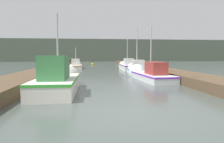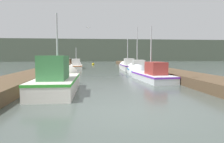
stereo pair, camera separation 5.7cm
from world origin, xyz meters
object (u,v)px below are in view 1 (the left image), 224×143
(fishing_boat_2, at_px, (136,70))
(mooring_piling_3, at_px, (60,67))
(channel_buoy, at_px, (93,64))
(mooring_piling_2, at_px, (67,65))
(fishing_boat_1, at_px, (148,74))
(mooring_piling_1, at_px, (70,63))
(seagull_1, at_px, (88,27))
(fishing_boat_0, at_px, (59,80))
(fishing_boat_4, at_px, (76,65))
(mooring_piling_0, at_px, (138,66))
(fishing_boat_3, at_px, (127,66))

(fishing_boat_2, bearing_deg, mooring_piling_3, 173.18)
(fishing_boat_2, height_order, mooring_piling_3, fishing_boat_2)
(channel_buoy, bearing_deg, mooring_piling_2, -107.11)
(fishing_boat_1, xyz_separation_m, mooring_piling_1, (-7.22, 16.59, 0.27))
(fishing_boat_1, relative_size, fishing_boat_2, 1.08)
(mooring_piling_2, bearing_deg, mooring_piling_3, -90.21)
(fishing_boat_2, relative_size, channel_buoy, 5.57)
(channel_buoy, height_order, seagull_1, seagull_1)
(fishing_boat_2, height_order, channel_buoy, fishing_boat_2)
(fishing_boat_0, height_order, mooring_piling_1, fishing_boat_0)
(mooring_piling_1, bearing_deg, seagull_1, -69.22)
(fishing_boat_2, bearing_deg, mooring_piling_1, 126.17)
(fishing_boat_4, distance_m, mooring_piling_0, 9.42)
(mooring_piling_1, bearing_deg, fishing_boat_1, -66.50)
(mooring_piling_3, relative_size, channel_buoy, 1.11)
(mooring_piling_0, distance_m, mooring_piling_3, 8.28)
(mooring_piling_0, xyz_separation_m, mooring_piling_1, (-8.30, 9.19, 0.10))
(fishing_boat_3, distance_m, mooring_piling_0, 2.20)
(fishing_boat_4, xyz_separation_m, channel_buoy, (2.36, 8.68, -0.24))
(mooring_piling_1, relative_size, channel_buoy, 1.31)
(fishing_boat_4, bearing_deg, fishing_boat_1, -68.77)
(fishing_boat_3, relative_size, fishing_boat_4, 0.85)
(fishing_boat_4, bearing_deg, channel_buoy, 71.65)
(fishing_boat_2, distance_m, mooring_piling_3, 7.39)
(fishing_boat_2, relative_size, mooring_piling_1, 4.25)
(fishing_boat_0, bearing_deg, fishing_boat_4, 92.05)
(fishing_boat_1, distance_m, fishing_boat_3, 9.41)
(mooring_piling_1, relative_size, seagull_1, 2.26)
(channel_buoy, bearing_deg, mooring_piling_1, -121.91)
(mooring_piling_3, bearing_deg, seagull_1, 49.79)
(mooring_piling_1, height_order, mooring_piling_2, mooring_piling_1)
(fishing_boat_0, distance_m, mooring_piling_3, 10.24)
(fishing_boat_0, height_order, mooring_piling_2, fishing_boat_0)
(mooring_piling_0, distance_m, mooring_piling_1, 12.39)
(fishing_boat_3, relative_size, mooring_piling_3, 4.81)
(fishing_boat_0, bearing_deg, seagull_1, 85.17)
(fishing_boat_1, bearing_deg, mooring_piling_2, 117.22)
(fishing_boat_0, xyz_separation_m, fishing_boat_3, (5.86, 13.54, -0.10))
(mooring_piling_0, distance_m, channel_buoy, 15.54)
(fishing_boat_2, xyz_separation_m, mooring_piling_2, (-7.22, 6.88, 0.14))
(fishing_boat_1, bearing_deg, mooring_piling_1, 108.99)
(fishing_boat_1, distance_m, channel_buoy, 22.48)
(mooring_piling_3, xyz_separation_m, seagull_1, (2.68, 3.17, 4.35))
(mooring_piling_2, bearing_deg, channel_buoy, 72.89)
(fishing_boat_3, xyz_separation_m, mooring_piling_0, (0.90, -2.01, 0.09))
(fishing_boat_0, height_order, fishing_boat_1, fishing_boat_1)
(fishing_boat_2, xyz_separation_m, mooring_piling_1, (-7.38, 12.06, 0.26))
(seagull_1, bearing_deg, fishing_boat_4, -90.35)
(fishing_boat_1, xyz_separation_m, channel_buoy, (-3.75, 22.16, -0.23))
(fishing_boat_4, bearing_deg, mooring_piling_1, 106.43)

